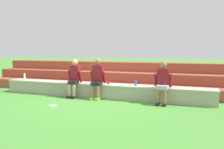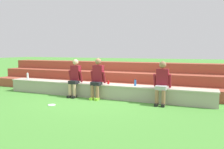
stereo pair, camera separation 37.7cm
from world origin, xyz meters
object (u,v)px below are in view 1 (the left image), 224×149
object	(u,v)px
plastic_cup_left_end	(108,82)
person_far_left	(74,77)
water_bottle_near_right	(136,83)
frisbee	(53,106)
water_bottle_center_gap	(25,77)
person_left_of_center	(97,77)
person_center	(163,81)

from	to	relation	value
plastic_cup_left_end	person_far_left	bearing A→B (deg)	-166.51
water_bottle_near_right	plastic_cup_left_end	world-z (taller)	water_bottle_near_right
frisbee	water_bottle_center_gap	bearing A→B (deg)	146.03
person_far_left	person_left_of_center	world-z (taller)	person_left_of_center
person_center	water_bottle_near_right	bearing A→B (deg)	165.46
person_far_left	plastic_cup_left_end	size ratio (longest dim) A/B	11.38
person_center	person_left_of_center	bearing A→B (deg)	179.86
person_left_of_center	water_bottle_center_gap	distance (m)	3.29
person_far_left	frisbee	world-z (taller)	person_far_left
person_center	water_bottle_center_gap	world-z (taller)	person_center
water_bottle_near_right	plastic_cup_left_end	bearing A→B (deg)	177.47
water_bottle_center_gap	frisbee	distance (m)	2.95
person_left_of_center	water_bottle_near_right	xyz separation A→B (m)	(1.29, 0.23, -0.15)
person_far_left	frisbee	xyz separation A→B (m)	(0.01, -1.39, -0.71)
person_far_left	water_bottle_near_right	bearing A→B (deg)	6.33
person_far_left	person_center	bearing A→B (deg)	0.09
person_far_left	person_left_of_center	size ratio (longest dim) A/B	0.97
plastic_cup_left_end	person_left_of_center	bearing A→B (deg)	-137.06
person_left_of_center	frisbee	bearing A→B (deg)	-122.48
water_bottle_center_gap	frisbee	bearing A→B (deg)	-33.97
person_center	frisbee	bearing A→B (deg)	-155.87
person_far_left	water_bottle_center_gap	xyz separation A→B (m)	(-2.38, 0.23, -0.10)
water_bottle_near_right	water_bottle_center_gap	world-z (taller)	water_bottle_center_gap
person_left_of_center	frisbee	size ratio (longest dim) A/B	5.96
person_left_of_center	plastic_cup_left_end	xyz separation A→B (m)	(0.30, 0.28, -0.20)
person_far_left	frisbee	size ratio (longest dim) A/B	5.77
person_far_left	person_left_of_center	distance (m)	0.90
water_bottle_center_gap	person_center	bearing A→B (deg)	-2.32
water_bottle_near_right	person_left_of_center	bearing A→B (deg)	-169.78
person_far_left	water_bottle_near_right	distance (m)	2.21
water_bottle_near_right	plastic_cup_left_end	distance (m)	1.00
person_far_left	plastic_cup_left_end	xyz separation A→B (m)	(1.20, 0.29, -0.17)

